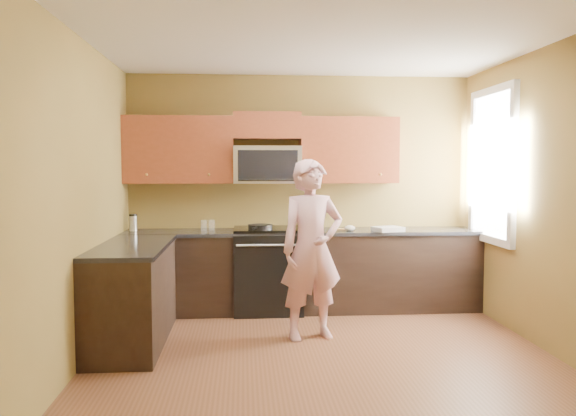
{
  "coord_description": "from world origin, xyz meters",
  "views": [
    {
      "loc": [
        -0.67,
        -4.77,
        1.63
      ],
      "look_at": [
        -0.2,
        1.3,
        1.2
      ],
      "focal_mm": 36.0,
      "sensor_mm": 36.0,
      "label": 1
    }
  ],
  "objects": [
    {
      "name": "travel_mug",
      "position": [
        -1.9,
        1.75,
        0.92
      ],
      "size": [
        0.09,
        0.09,
        0.19
      ],
      "primitive_type": null,
      "rotation": [
        0.0,
        0.0,
        -0.06
      ],
      "color": "silver",
      "rests_on": "countertop_back"
    },
    {
      "name": "wall_front",
      "position": [
        0.0,
        -2.0,
        1.35
      ],
      "size": [
        4.0,
        0.0,
        4.0
      ],
      "primitive_type": "plane",
      "rotation": [
        -1.57,
        0.0,
        0.0
      ],
      "color": "brown",
      "rests_on": "ground"
    },
    {
      "name": "stove",
      "position": [
        -0.4,
        1.68,
        0.47
      ],
      "size": [
        0.76,
        0.65,
        0.95
      ],
      "primitive_type": null,
      "color": "black",
      "rests_on": "floor"
    },
    {
      "name": "wall_left",
      "position": [
        -2.0,
        0.0,
        1.35
      ],
      "size": [
        0.0,
        4.0,
        4.0
      ],
      "primitive_type": "plane",
      "rotation": [
        1.57,
        0.0,
        1.57
      ],
      "color": "brown",
      "rests_on": "ground"
    },
    {
      "name": "wall_right",
      "position": [
        2.0,
        0.0,
        1.35
      ],
      "size": [
        0.0,
        4.0,
        4.0
      ],
      "primitive_type": "plane",
      "rotation": [
        1.57,
        0.0,
        -1.57
      ],
      "color": "brown",
      "rests_on": "ground"
    },
    {
      "name": "toast_slice",
      "position": [
        0.42,
        1.69,
        0.93
      ],
      "size": [
        0.12,
        0.12,
        0.01
      ],
      "primitive_type": "cube",
      "rotation": [
        0.0,
        0.0,
        -0.14
      ],
      "color": "#B27F47",
      "rests_on": "countertop_back"
    },
    {
      "name": "woman",
      "position": [
        -0.03,
        0.62,
        0.85
      ],
      "size": [
        0.71,
        0.56,
        1.71
      ],
      "primitive_type": "imported",
      "rotation": [
        0.0,
        0.0,
        0.26
      ],
      "color": "#CE677D",
      "rests_on": "floor"
    },
    {
      "name": "window",
      "position": [
        1.98,
        1.2,
        1.65
      ],
      "size": [
        0.06,
        1.06,
        1.66
      ],
      "primitive_type": null,
      "color": "white",
      "rests_on": "wall_right"
    },
    {
      "name": "countertop_left",
      "position": [
        -1.69,
        0.6,
        0.9
      ],
      "size": [
        0.62,
        1.6,
        0.04
      ],
      "primitive_type": "cube",
      "color": "black",
      "rests_on": "cabinet_left_run"
    },
    {
      "name": "cabinet_left_run",
      "position": [
        -1.7,
        0.6,
        0.44
      ],
      "size": [
        0.6,
        1.6,
        0.88
      ],
      "primitive_type": "cube",
      "color": "black",
      "rests_on": "floor"
    },
    {
      "name": "glass_a",
      "position": [
        -1.11,
        1.72,
        0.98
      ],
      "size": [
        0.08,
        0.08,
        0.12
      ],
      "primitive_type": "cylinder",
      "rotation": [
        0.0,
        0.0,
        0.13
      ],
      "color": "silver",
      "rests_on": "countertop_back"
    },
    {
      "name": "microwave",
      "position": [
        -0.4,
        1.8,
        1.45
      ],
      "size": [
        0.76,
        0.4,
        0.42
      ],
      "primitive_type": null,
      "color": "silver",
      "rests_on": "wall_back"
    },
    {
      "name": "frying_pan",
      "position": [
        -0.49,
        1.49,
        0.95
      ],
      "size": [
        0.41,
        0.53,
        0.06
      ],
      "primitive_type": null,
      "rotation": [
        0.0,
        0.0,
        -0.34
      ],
      "color": "black",
      "rests_on": "stove"
    },
    {
      "name": "wall_back",
      "position": [
        0.0,
        2.0,
        1.35
      ],
      "size": [
        4.0,
        0.0,
        4.0
      ],
      "primitive_type": "plane",
      "rotation": [
        1.57,
        0.0,
        0.0
      ],
      "color": "brown",
      "rests_on": "ground"
    },
    {
      "name": "countertop_back",
      "position": [
        0.0,
        1.69,
        0.9
      ],
      "size": [
        4.0,
        0.62,
        0.04
      ],
      "primitive_type": "cube",
      "color": "black",
      "rests_on": "cabinet_back_run"
    },
    {
      "name": "upper_cab_right",
      "position": [
        0.54,
        1.83,
        1.45
      ],
      "size": [
        1.12,
        0.33,
        0.75
      ],
      "primitive_type": null,
      "color": "maroon",
      "rests_on": "wall_back"
    },
    {
      "name": "floor",
      "position": [
        0.0,
        0.0,
        0.0
      ],
      "size": [
        4.0,
        4.0,
        0.0
      ],
      "primitive_type": "plane",
      "color": "brown",
      "rests_on": "ground"
    },
    {
      "name": "napkin_b",
      "position": [
        0.51,
        1.54,
        0.95
      ],
      "size": [
        0.16,
        0.17,
        0.07
      ],
      "primitive_type": "ellipsoid",
      "rotation": [
        0.0,
        0.0,
        0.35
      ],
      "color": "silver",
      "rests_on": "countertop_back"
    },
    {
      "name": "napkin_a",
      "position": [
        0.1,
        1.57,
        0.95
      ],
      "size": [
        0.15,
        0.15,
        0.06
      ],
      "primitive_type": "ellipsoid",
      "rotation": [
        0.0,
        0.0,
        -0.36
      ],
      "color": "silver",
      "rests_on": "countertop_back"
    },
    {
      "name": "upper_cab_over_mw",
      "position": [
        -0.4,
        1.83,
        2.1
      ],
      "size": [
        0.76,
        0.33,
        0.3
      ],
      "primitive_type": "cube",
      "color": "maroon",
      "rests_on": "wall_back"
    },
    {
      "name": "butter_tub",
      "position": [
        0.13,
        1.72,
        0.92
      ],
      "size": [
        0.13,
        0.13,
        0.08
      ],
      "primitive_type": null,
      "rotation": [
        0.0,
        0.0,
        0.19
      ],
      "color": "gold",
      "rests_on": "countertop_back"
    },
    {
      "name": "glass_b",
      "position": [
        -1.03,
        1.75,
        0.98
      ],
      "size": [
        0.09,
        0.09,
        0.12
      ],
      "primitive_type": "cylinder",
      "rotation": [
        0.0,
        0.0,
        -0.34
      ],
      "color": "silver",
      "rests_on": "countertop_back"
    },
    {
      "name": "ceiling",
      "position": [
        0.0,
        0.0,
        2.7
      ],
      "size": [
        4.0,
        4.0,
        0.0
      ],
      "primitive_type": "plane",
      "rotation": [
        3.14,
        0.0,
        0.0
      ],
      "color": "white",
      "rests_on": "ground"
    },
    {
      "name": "cabinet_back_run",
      "position": [
        0.0,
        1.7,
        0.44
      ],
      "size": [
        4.0,
        0.6,
        0.88
      ],
      "primitive_type": "cube",
      "color": "black",
      "rests_on": "floor"
    },
    {
      "name": "dish_towel",
      "position": [
        0.93,
        1.51,
        0.95
      ],
      "size": [
        0.36,
        0.32,
        0.05
      ],
      "primitive_type": "cube",
      "rotation": [
        0.0,
        0.0,
        0.32
      ],
      "color": "silver",
      "rests_on": "countertop_back"
    },
    {
      "name": "upper_cab_left",
      "position": [
        -1.39,
        1.83,
        1.45
      ],
      "size": [
        1.22,
        0.33,
        0.75
      ],
      "primitive_type": null,
      "color": "maroon",
      "rests_on": "wall_back"
    }
  ]
}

